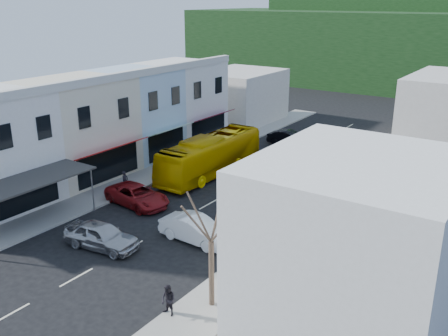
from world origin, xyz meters
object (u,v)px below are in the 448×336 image
car_silver (101,237)px  traffic_signal (402,118)px  bus (211,156)px  pedestrian_left (125,181)px  direction_sign (253,214)px  pedestrian_right (168,299)px  street_tree (211,242)px  car_white (196,231)px  car_red (137,196)px

car_silver → traffic_signal: bearing=-21.0°
bus → car_silver: bus is taller
pedestrian_left → direction_sign: 12.46m
bus → direction_sign: (9.50, -8.97, 0.46)m
pedestrian_right → street_tree: 3.28m
pedestrian_right → street_tree: (1.15, 1.82, 2.48)m
traffic_signal → direction_sign: bearing=92.1°
street_tree → pedestrian_right: bearing=-122.5°
car_white → street_tree: size_ratio=0.63×
car_silver → direction_sign: 9.07m
bus → street_tree: bearing=-55.2°
bus → traffic_signal: 21.94m
car_silver → pedestrian_right: 8.31m
car_red → traffic_signal: (10.75, 27.76, 1.72)m
bus → pedestrian_left: 7.77m
bus → direction_sign: size_ratio=2.89×
car_white → pedestrian_left: (-9.24, 3.31, 0.30)m
bus → pedestrian_right: (10.05, -17.39, -0.55)m
car_white → traffic_signal: bearing=-6.0°
bus → street_tree: street_tree is taller
car_white → traffic_signal: 30.19m
car_white → direction_sign: (3.06, 1.57, 1.31)m
car_silver → pedestrian_left: bearing=28.0°
pedestrian_left → street_tree: bearing=-125.6°
bus → car_white: 12.38m
car_white → pedestrian_right: bearing=-150.9°
car_white → direction_sign: 3.68m
direction_sign → traffic_signal: bearing=103.1°
street_tree → traffic_signal: 34.96m
direction_sign → street_tree: 6.98m
car_silver → car_red: same height
car_red → pedestrian_right: size_ratio=2.71×
car_silver → traffic_signal: size_ratio=0.91×
street_tree → car_red: bearing=148.4°
car_silver → street_tree: (8.89, -1.22, 2.78)m
pedestrian_left → traffic_signal: size_ratio=0.35×
bus → street_tree: (11.21, -15.58, 1.93)m
car_silver → car_white: (4.13, 3.81, 0.00)m
pedestrian_right → street_tree: street_tree is taller
direction_sign → traffic_signal: (0.80, 28.32, 0.41)m
car_silver → direction_sign: bearing=-60.8°
bus → car_red: (-0.45, -8.40, -0.85)m
bus → car_white: bus is taller
pedestrian_right → pedestrian_left: bearing=146.0°
pedestrian_left → street_tree: size_ratio=0.24×
car_white → street_tree: street_tree is taller
car_silver → pedestrian_right: (7.73, -3.04, 0.30)m
direction_sign → street_tree: street_tree is taller
bus → pedestrian_left: bus is taller
car_red → direction_sign: size_ratio=1.15×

